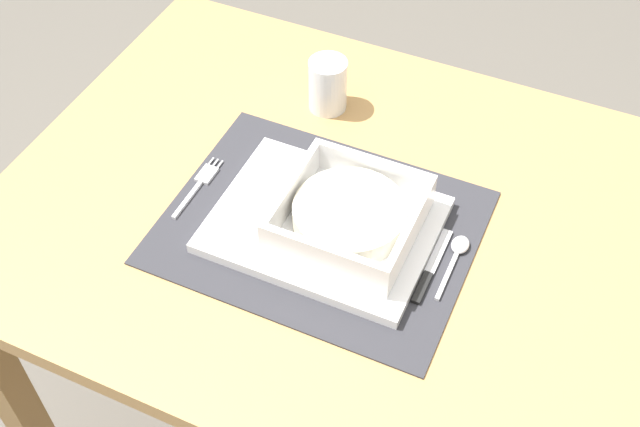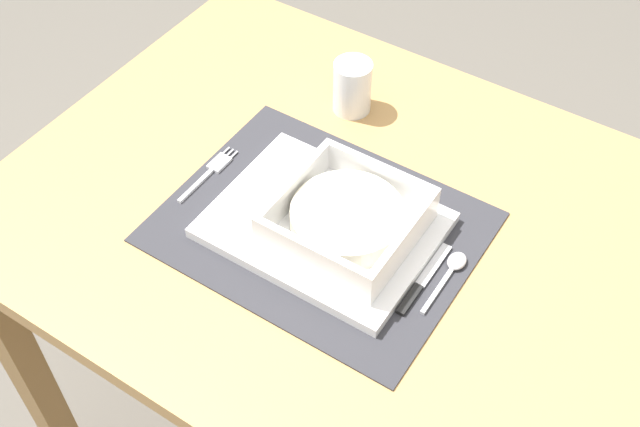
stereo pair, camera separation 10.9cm
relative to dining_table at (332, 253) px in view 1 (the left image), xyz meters
name	(u,v)px [view 1 (the left image)]	position (x,y,z in m)	size (l,w,h in m)	color
dining_table	(332,253)	(0.00, 0.00, 0.00)	(0.95, 0.75, 0.74)	#B2844C
placemat	(320,227)	(0.00, -0.04, 0.11)	(0.42, 0.33, 0.00)	#2D2D33
serving_plate	(324,225)	(0.01, -0.05, 0.12)	(0.30, 0.23, 0.02)	white
porridge_bowl	(349,217)	(0.04, -0.04, 0.15)	(0.18, 0.18, 0.06)	white
fork	(201,182)	(-0.19, -0.04, 0.11)	(0.02, 0.13, 0.00)	silver
spoon	(458,251)	(0.19, -0.01, 0.12)	(0.02, 0.11, 0.01)	silver
butter_knife	(430,270)	(0.17, -0.06, 0.11)	(0.01, 0.13, 0.01)	black
drinking_glass	(328,86)	(-0.09, 0.20, 0.15)	(0.06, 0.06, 0.09)	white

